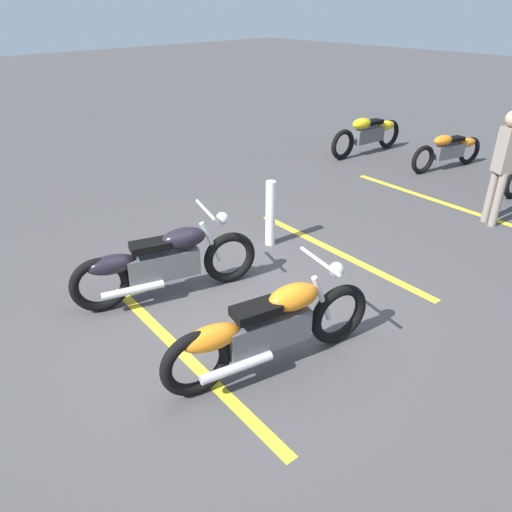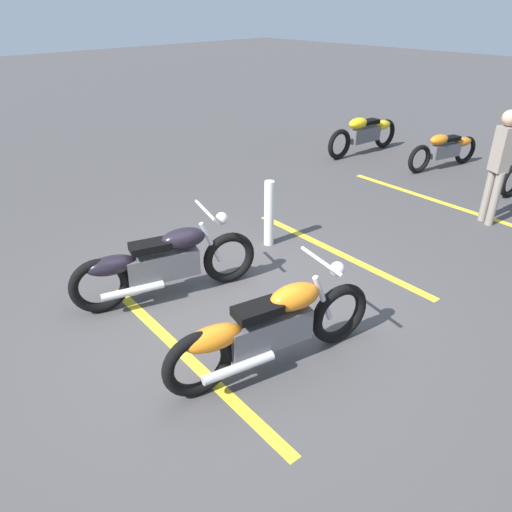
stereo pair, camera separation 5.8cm
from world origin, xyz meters
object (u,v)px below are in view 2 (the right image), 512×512
Objects in this scene: motorcycle_row_far_right at (365,133)px; bollard_post at (269,214)px; motorcycle_dark_foreground at (162,263)px; motorcycle_bright_foreground at (269,328)px; bystander_near_row at (499,162)px; motorcycle_row_right at (446,149)px.

motorcycle_row_far_right is 2.30× the size of bollard_post.
motorcycle_row_far_right is (6.80, 1.95, -0.01)m from motorcycle_dark_foreground.
bystander_near_row is at bearing 14.67° from motorcycle_bright_foreground.
bystander_near_row reaches higher than motorcycle_row_right.
bystander_near_row reaches higher than bollard_post.
motorcycle_dark_foreground is 1.14× the size of motorcycle_row_right.
motorcycle_row_right is 1.07× the size of bystander_near_row.
motorcycle_bright_foreground reaches higher than motorcycle_row_right.
motorcycle_bright_foreground is 1.25× the size of bystander_near_row.
motorcycle_dark_foreground is (-0.01, 1.74, 0.00)m from motorcycle_bright_foreground.
bollard_post is at bearing 59.17° from motorcycle_bright_foreground.
bystander_near_row is at bearing 68.99° from motorcycle_row_far_right.
bollard_post reaches higher than motorcycle_row_right.
motorcycle_dark_foreground reaches higher than motorcycle_row_far_right.
bollard_post is (1.89, 0.14, 0.02)m from motorcycle_dark_foreground.
bollard_post is (-3.05, 1.84, -0.50)m from bystander_near_row.
bystander_near_row is at bearing -0.42° from motorcycle_dark_foreground.
motorcycle_row_right is 0.86× the size of motorcycle_row_far_right.
bollard_post is (-5.19, -0.01, 0.08)m from motorcycle_row_right.
bystander_near_row is at bearing 55.24° from motorcycle_row_right.
motorcycle_dark_foreground is 2.25× the size of bollard_post.
motorcycle_row_right is 1.83m from motorcycle_row_far_right.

